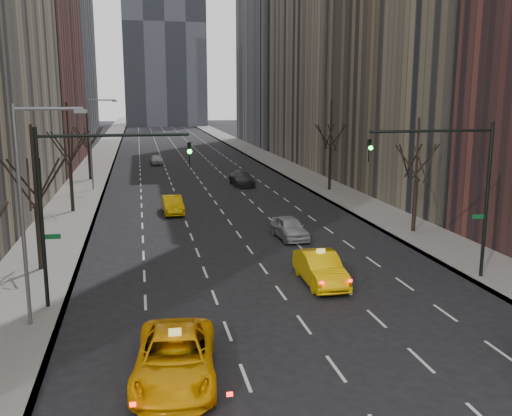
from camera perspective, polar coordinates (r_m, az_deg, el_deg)
sidewalk_left at (r=84.37m, az=-15.47°, el=4.48°), size 4.50×320.00×0.15m
sidewalk_right at (r=86.24m, az=1.05°, el=5.03°), size 4.50×320.00×0.15m
tree_lw_b at (r=32.64m, az=-21.09°, el=0.33°), size 3.36×3.50×7.82m
tree_lw_c at (r=48.27m, az=-18.10°, el=4.25°), size 3.36×3.50×8.74m
tree_lw_d at (r=66.14m, az=-16.39°, el=5.70°), size 3.36×3.50×7.36m
tree_rw_b at (r=40.57m, az=15.69°, el=2.69°), size 3.36×3.50×7.82m
tree_rw_c at (r=57.01m, az=7.44°, el=5.71°), size 3.36×3.50×8.74m
traffic_mast_left at (r=26.09m, az=-17.19°, el=1.94°), size 6.69×0.39×8.00m
traffic_mast_right at (r=30.29m, az=19.58°, el=3.03°), size 6.69×0.39×8.00m
streetlight_near at (r=24.35m, az=-21.70°, el=1.32°), size 2.83×0.22×9.00m
streetlight_far at (r=58.94m, az=-15.91°, el=7.10°), size 2.83×0.22×9.00m
taxi_suv at (r=19.97m, az=-8.10°, el=-14.63°), size 3.29×6.07×1.62m
taxi_sedan at (r=29.33m, az=6.46°, el=-6.01°), size 1.75×4.92×1.62m
silver_sedan_ahead at (r=38.24m, az=3.37°, el=-1.97°), size 2.01×4.41×1.47m
far_taxi at (r=46.62m, az=-8.34°, el=0.32°), size 1.70×4.42×1.44m
far_suv_grey at (r=60.62m, az=-1.43°, el=3.00°), size 2.22×5.20×1.49m
far_car_white at (r=79.89m, az=-9.94°, el=4.80°), size 1.71×4.02×1.35m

